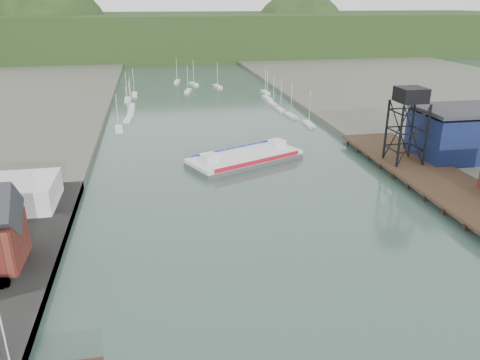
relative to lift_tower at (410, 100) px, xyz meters
name	(u,v)px	position (x,y,z in m)	size (l,w,h in m)	color
east_pier	(446,183)	(2.00, -13.00, -13.75)	(14.00, 70.00, 2.45)	black
white_shed	(1,194)	(-79.00, -8.00, -11.80)	(18.00, 12.00, 4.50)	silver
lift_tower	(410,100)	(0.00, 0.00, 0.00)	(6.50, 6.50, 16.00)	black
blue_shed	(463,134)	(15.00, 2.00, -8.59)	(20.50, 14.50, 11.30)	#0D143B
marina_sailboats	(202,101)	(-34.92, 80.46, -15.30)	(57.71, 92.65, 0.90)	silver
distant_hills	(169,38)	(-38.98, 243.35, -5.27)	(500.00, 120.00, 80.00)	black
chain_ferry	(245,158)	(-32.56, 11.73, -14.57)	(28.07, 20.18, 3.76)	#48474A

